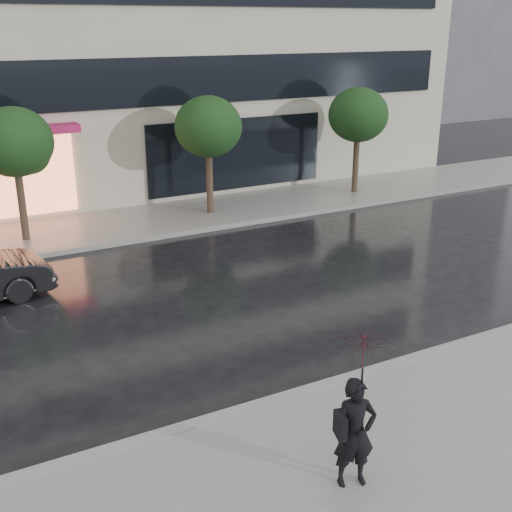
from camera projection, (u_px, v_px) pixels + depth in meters
ground at (285, 368)px, 12.15m from camera, size 120.00×120.00×0.00m
sidewalk_near at (397, 463)px, 9.44m from camera, size 60.00×4.50×0.12m
sidewalk_far at (122, 224)px, 20.61m from camera, size 60.00×3.50×0.12m
curb_near at (313, 390)px, 11.30m from camera, size 60.00×0.25×0.14m
curb_far at (140, 239)px, 19.16m from camera, size 60.00×0.25×0.14m
tree_mid_west at (16, 144)px, 18.14m from camera, size 2.20×2.20×3.99m
tree_mid_east at (210, 129)px, 20.81m from camera, size 2.20×2.20×3.99m
tree_far_east at (359, 117)px, 23.48m from camera, size 2.20×2.20×3.99m
pedestrian_with_umbrella at (360, 387)px, 8.46m from camera, size 1.16×1.17×2.31m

